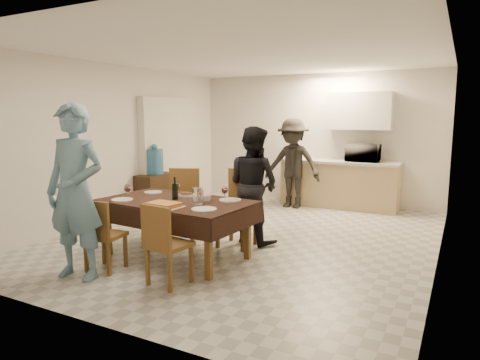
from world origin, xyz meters
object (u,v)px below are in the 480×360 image
at_px(savoury_tart, 163,205).
at_px(microwave, 363,153).
at_px(person_near, 75,192).
at_px(wine_bottle, 175,188).
at_px(person_far, 253,185).
at_px(water_jug, 155,161).
at_px(water_pitcher, 197,196).
at_px(console, 156,193).
at_px(dining_table, 176,203).
at_px(person_kitchen, 292,164).

height_order(savoury_tart, microwave, microwave).
xyz_separation_m(microwave, person_near, (-1.99, -4.96, -0.13)).
xyz_separation_m(wine_bottle, person_far, (0.60, 1.00, -0.06)).
bearing_deg(water_jug, water_pitcher, -41.60).
height_order(water_jug, person_far, person_far).
distance_m(console, wine_bottle, 2.65).
distance_m(console, water_jug, 0.58).
bearing_deg(microwave, savoury_tart, 72.66).
xyz_separation_m(savoury_tart, microwave, (1.34, 4.29, 0.33)).
distance_m(dining_table, person_far, 1.19).
relative_size(savoury_tart, person_far, 0.26).
height_order(savoury_tart, person_near, person_near).
bearing_deg(wine_bottle, person_far, 59.04).
xyz_separation_m(savoury_tart, person_kitchen, (0.11, 3.84, 0.11)).
bearing_deg(dining_table, console, 138.74).
bearing_deg(person_near, wine_bottle, 56.81).
relative_size(wine_bottle, water_pitcher, 1.51).
bearing_deg(savoury_tart, wine_bottle, 109.23).
distance_m(water_jug, savoury_tart, 3.03).
bearing_deg(dining_table, person_far, 66.87).
relative_size(wine_bottle, microwave, 0.49).
xyz_separation_m(person_near, person_kitchen, (0.76, 4.51, -0.09)).
distance_m(person_near, person_far, 2.37).
xyz_separation_m(microwave, person_far, (-0.89, -2.86, -0.26)).
bearing_deg(water_pitcher, microwave, 74.61).
bearing_deg(savoury_tart, dining_table, 104.74).
height_order(console, person_kitchen, person_kitchen).
height_order(wine_bottle, microwave, microwave).
relative_size(console, microwave, 1.29).
xyz_separation_m(person_far, person_kitchen, (-0.34, 2.41, 0.05)).
bearing_deg(person_near, microwave, 59.40).
height_order(water_pitcher, microwave, microwave).
height_order(console, person_near, person_near).
distance_m(person_near, person_kitchen, 4.58).
relative_size(console, water_jug, 1.66).
xyz_separation_m(water_jug, microwave, (3.31, 2.00, 0.14)).
height_order(wine_bottle, person_near, person_near).
bearing_deg(savoury_tart, console, 130.55).
bearing_deg(person_near, water_pitcher, 39.26).
bearing_deg(microwave, person_far, 72.72).
height_order(person_near, person_far, person_near).
bearing_deg(dining_table, wine_bottle, 139.52).
bearing_deg(water_jug, microwave, 31.13).
relative_size(dining_table, wine_bottle, 6.67).
distance_m(dining_table, wine_bottle, 0.19).
xyz_separation_m(wine_bottle, microwave, (1.49, 3.86, 0.21)).
bearing_deg(person_kitchen, microwave, 20.15).
distance_m(water_jug, person_far, 2.57).
bearing_deg(water_jug, savoury_tart, -49.45).
bearing_deg(console, person_near, -66.09).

